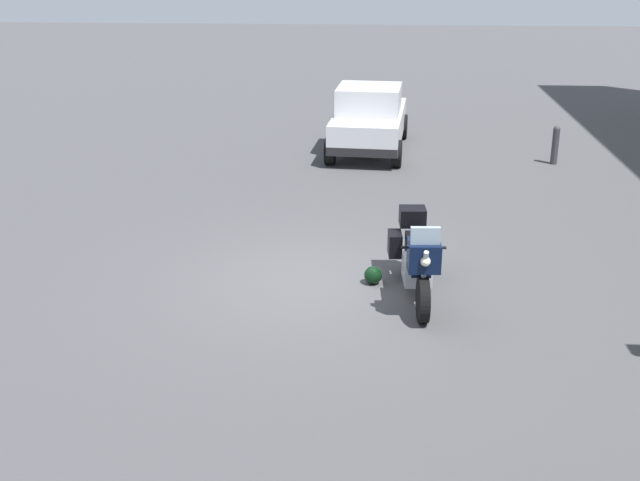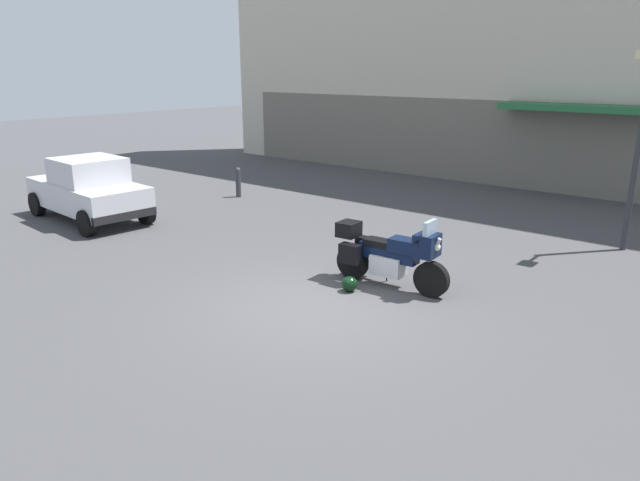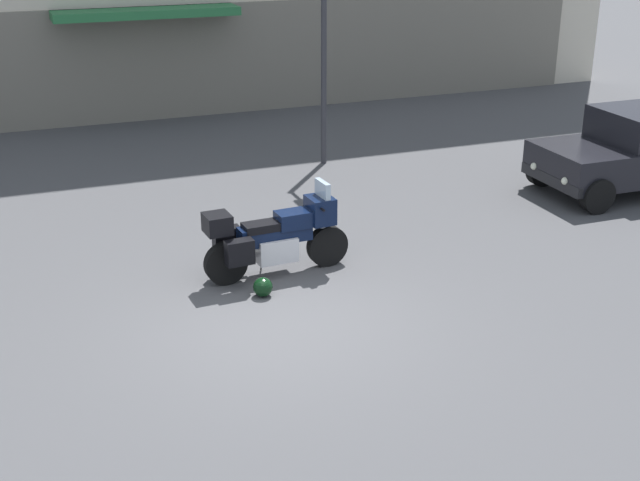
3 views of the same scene
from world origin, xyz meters
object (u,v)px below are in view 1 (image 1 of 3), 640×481
(motorcycle, at_px, (418,257))
(helmet, at_px, (373,275))
(car_hatchback_near, at_px, (369,119))
(bollard_curbside, at_px, (555,144))

(motorcycle, bearing_deg, helmet, -125.09)
(helmet, bearing_deg, car_hatchback_near, -178.90)
(motorcycle, height_order, bollard_curbside, motorcycle)
(motorcycle, distance_m, car_hatchback_near, 8.72)
(car_hatchback_near, height_order, bollard_curbside, car_hatchback_near)
(helmet, xyz_separation_m, car_hatchback_near, (-8.28, -0.16, 0.67))
(motorcycle, bearing_deg, car_hatchback_near, -178.00)
(helmet, height_order, car_hatchback_near, car_hatchback_near)
(bollard_curbside, bearing_deg, motorcycle, -24.85)
(car_hatchback_near, relative_size, bollard_curbside, 4.33)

